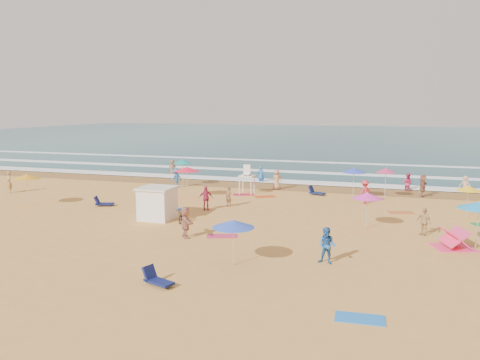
% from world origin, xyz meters
% --- Properties ---
extents(ground, '(220.00, 220.00, 0.00)m').
position_xyz_m(ground, '(0.00, 0.00, 0.00)').
color(ground, gold).
rests_on(ground, ground).
extents(ocean, '(220.00, 140.00, 0.18)m').
position_xyz_m(ocean, '(0.00, 84.00, 0.00)').
color(ocean, '#0C4756').
rests_on(ocean, ground).
extents(wet_sand, '(220.00, 220.00, 0.00)m').
position_xyz_m(wet_sand, '(0.00, 12.50, 0.01)').
color(wet_sand, olive).
rests_on(wet_sand, ground).
extents(surf_foam, '(200.00, 18.70, 0.05)m').
position_xyz_m(surf_foam, '(0.00, 21.32, 0.10)').
color(surf_foam, white).
rests_on(surf_foam, ground).
extents(cabana, '(2.00, 2.00, 2.00)m').
position_xyz_m(cabana, '(-3.92, -2.20, 1.00)').
color(cabana, white).
rests_on(cabana, ground).
extents(cabana_roof, '(2.20, 2.20, 0.12)m').
position_xyz_m(cabana_roof, '(-3.92, -2.20, 2.06)').
color(cabana_roof, silver).
rests_on(cabana_roof, cabana).
extents(bicycle, '(0.90, 1.75, 0.88)m').
position_xyz_m(bicycle, '(-2.02, -2.50, 0.44)').
color(bicycle, black).
rests_on(bicycle, ground).
extents(lifeguard_stand, '(1.20, 1.20, 2.10)m').
position_xyz_m(lifeguard_stand, '(-0.87, 8.03, 1.05)').
color(lifeguard_stand, white).
rests_on(lifeguard_stand, ground).
extents(beach_umbrellas, '(63.63, 24.22, 0.82)m').
position_xyz_m(beach_umbrellas, '(0.59, -0.75, 2.14)').
color(beach_umbrellas, '#D64F12').
rests_on(beach_umbrellas, ground).
extents(loungers, '(48.12, 22.88, 0.34)m').
position_xyz_m(loungers, '(3.36, -4.43, 0.17)').
color(loungers, '#0F1F4F').
rests_on(loungers, ground).
extents(towels, '(43.03, 22.76, 0.03)m').
position_xyz_m(towels, '(1.42, -2.84, 0.01)').
color(towels, '#B1162F').
rests_on(towels, ground).
extents(beachgoers, '(42.92, 25.56, 2.13)m').
position_xyz_m(beachgoers, '(0.34, 5.11, 0.82)').
color(beachgoers, '#B37D53').
rests_on(beachgoers, ground).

